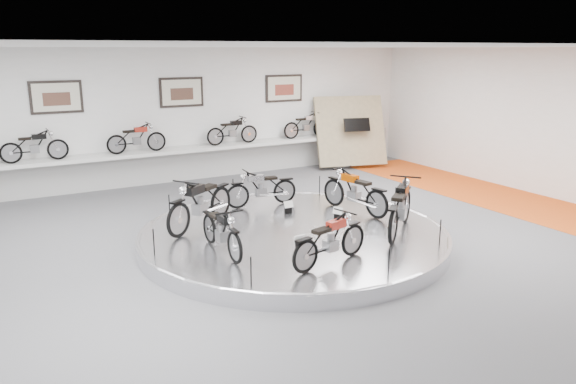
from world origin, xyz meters
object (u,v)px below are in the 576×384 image
display_platform (293,237)px  bike_d (221,230)px  bike_e (330,240)px  bike_f (400,207)px  bike_c (200,202)px  shelf (187,150)px  bike_b (261,188)px  bike_a (355,191)px

display_platform → bike_d: bearing=-164.0°
bike_e → bike_f: bearing=5.1°
bike_e → bike_c: bearing=97.9°
shelf → bike_d: size_ratio=7.26×
bike_b → bike_c: size_ratio=0.82×
bike_d → bike_f: 3.70m
bike_c → shelf: bearing=-140.0°
shelf → bike_a: 6.25m
bike_d → display_platform: bearing=106.5°
display_platform → bike_e: 2.09m
shelf → bike_b: bike_b is taller
bike_b → bike_d: 3.26m
display_platform → bike_b: size_ratio=4.21×
shelf → bike_e: 8.38m
bike_c → bike_f: bearing=112.4°
bike_e → bike_f: 2.32m
bike_b → display_platform: bearing=88.1°
bike_b → bike_f: (1.54, -3.20, 0.10)m
bike_a → bike_b: size_ratio=1.12×
bike_a → bike_e: 3.32m
bike_e → bike_b: bearing=67.0°
bike_c → display_platform: bearing=112.2°
shelf → bike_f: bearing=-76.7°
shelf → bike_e: bike_e is taller
bike_a → bike_e: (-2.28, -2.41, -0.05)m
shelf → bike_c: size_ratio=5.90×
bike_c → bike_d: 1.66m
display_platform → bike_b: bearing=82.5°
shelf → bike_b: bearing=-86.6°
display_platform → bike_a: bearing=13.2°
bike_a → bike_d: 3.84m
bike_f → bike_e: bearing=159.1°
display_platform → shelf: shelf is taller
bike_a → bike_b: (-1.62, 1.53, -0.05)m
display_platform → shelf: size_ratio=0.58×
bike_b → bike_d: bike_b is taller
bike_e → shelf: bearing=73.8°
display_platform → bike_c: size_ratio=3.44×
bike_a → bike_e: bike_a is taller
display_platform → shelf: 6.46m
shelf → bike_c: 5.53m
shelf → bike_c: bike_c is taller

